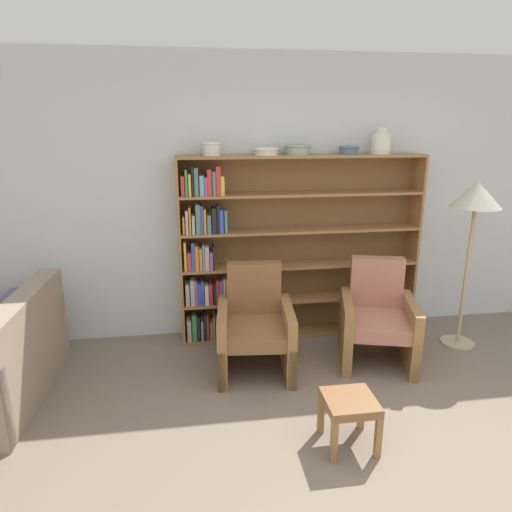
{
  "coord_description": "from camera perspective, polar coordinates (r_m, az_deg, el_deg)",
  "views": [
    {
      "loc": [
        -1.25,
        -2.06,
        2.08
      ],
      "look_at": [
        -0.67,
        1.85,
        0.95
      ],
      "focal_mm": 32.0,
      "sensor_mm": 36.0,
      "label": 1
    }
  ],
  "objects": [
    {
      "name": "bowl_terracotta",
      "position": [
        4.27,
        -5.57,
        13.28
      ],
      "size": [
        0.18,
        0.18,
        0.12
      ],
      "color": "silver",
      "rests_on": "bookshelf"
    },
    {
      "name": "bowl_copper",
      "position": [
        4.33,
        1.3,
        13.0
      ],
      "size": [
        0.24,
        0.24,
        0.07
      ],
      "color": "silver",
      "rests_on": "bookshelf"
    },
    {
      "name": "wall_back",
      "position": [
        4.67,
        7.21,
        7.17
      ],
      "size": [
        12.0,
        0.06,
        2.75
      ],
      "color": "silver",
      "rests_on": "ground"
    },
    {
      "name": "ground_plane",
      "position": [
        3.18,
        18.99,
        -25.89
      ],
      "size": [
        24.0,
        24.0,
        0.0
      ],
      "primitive_type": "plane",
      "color": "#7A6B5B"
    },
    {
      "name": "bowl_sage",
      "position": [
        4.53,
        11.53,
        12.91
      ],
      "size": [
        0.2,
        0.2,
        0.08
      ],
      "color": "slate",
      "rests_on": "bookshelf"
    },
    {
      "name": "vase_tall",
      "position": [
        4.64,
        15.36,
        13.49
      ],
      "size": [
        0.18,
        0.18,
        0.24
      ],
      "color": "silver",
      "rests_on": "bookshelf"
    },
    {
      "name": "bookshelf",
      "position": [
        4.52,
        2.72,
        0.85
      ],
      "size": [
        2.38,
        0.3,
        1.82
      ],
      "color": "olive",
      "rests_on": "ground"
    },
    {
      "name": "armchair_leather",
      "position": [
        4.02,
        -0.1,
        -8.87
      ],
      "size": [
        0.71,
        0.74,
        0.91
      ],
      "rotation": [
        0.0,
        0.0,
        3.04
      ],
      "color": "olive",
      "rests_on": "ground"
    },
    {
      "name": "floor_lamp",
      "position": [
        4.63,
        25.78,
        6.01
      ],
      "size": [
        0.45,
        0.45,
        1.6
      ],
      "color": "tan",
      "rests_on": "ground"
    },
    {
      "name": "armchair_cushioned",
      "position": [
        4.31,
        14.93,
        -7.67
      ],
      "size": [
        0.8,
        0.83,
        0.91
      ],
      "rotation": [
        0.0,
        0.0,
        2.87
      ],
      "color": "olive",
      "rests_on": "ground"
    },
    {
      "name": "bowl_olive",
      "position": [
        4.39,
        5.25,
        13.17
      ],
      "size": [
        0.26,
        0.26,
        0.09
      ],
      "color": "gray",
      "rests_on": "bookshelf"
    },
    {
      "name": "footstool",
      "position": [
        3.24,
        11.62,
        -18.04
      ],
      "size": [
        0.34,
        0.34,
        0.35
      ],
      "color": "olive",
      "rests_on": "ground"
    }
  ]
}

